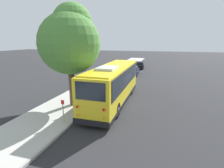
% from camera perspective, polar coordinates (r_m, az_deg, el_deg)
% --- Properties ---
extents(ground_plane, '(160.00, 160.00, 0.00)m').
position_cam_1_polar(ground_plane, '(15.91, 2.34, -5.84)').
color(ground_plane, '#28282B').
extents(sidewalk_slab, '(80.00, 4.00, 0.15)m').
position_cam_1_polar(sidewalk_slab, '(17.25, -10.82, -4.23)').
color(sidewalk_slab, '#B2AFA8').
rests_on(sidewalk_slab, ground).
extents(curb_strip, '(80.00, 0.14, 0.15)m').
position_cam_1_polar(curb_strip, '(16.44, -4.35, -4.93)').
color(curb_strip, '#9D9A94').
rests_on(curb_strip, ground).
extents(shuttle_bus, '(10.48, 2.64, 3.47)m').
position_cam_1_polar(shuttle_bus, '(15.17, 0.52, 0.56)').
color(shuttle_bus, yellow).
rests_on(shuttle_bus, ground).
extents(parked_sedan_navy, '(4.42, 1.82, 1.33)m').
position_cam_1_polar(parked_sedan_navy, '(28.39, 6.89, 4.21)').
color(parked_sedan_navy, '#19234C').
rests_on(parked_sedan_navy, ground).
extents(parked_sedan_black, '(4.66, 2.06, 1.28)m').
position_cam_1_polar(parked_sedan_black, '(35.71, 8.90, 6.10)').
color(parked_sedan_black, black).
rests_on(parked_sedan_black, ground).
extents(street_tree, '(4.81, 4.81, 8.14)m').
position_cam_1_polar(street_tree, '(14.39, -13.53, 13.98)').
color(street_tree, brown).
rests_on(street_tree, sidewalk_slab).
extents(sign_post_near, '(0.06, 0.22, 1.56)m').
position_cam_1_polar(sign_post_near, '(11.85, -15.65, -8.55)').
color(sign_post_near, gray).
rests_on(sign_post_near, sidewalk_slab).
extents(sign_post_far, '(0.06, 0.22, 1.57)m').
position_cam_1_polar(sign_post_far, '(13.34, -11.50, -5.72)').
color(sign_post_far, gray).
rests_on(sign_post_far, sidewalk_slab).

